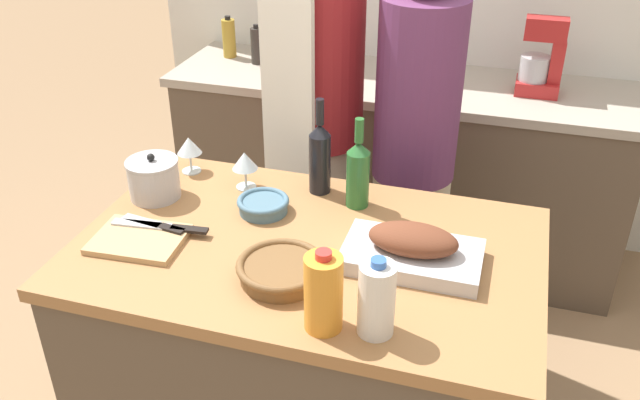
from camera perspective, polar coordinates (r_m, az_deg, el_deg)
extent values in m
cube|color=brown|center=(2.21, -0.95, -14.10)|extent=(1.26, 0.79, 0.87)
cube|color=#A37042|center=(1.92, -1.06, -4.34)|extent=(1.30, 0.81, 0.04)
cube|color=brown|center=(3.33, 6.47, 2.39)|extent=(2.08, 0.58, 0.86)
cube|color=#ADA393|center=(3.15, 6.93, 9.64)|extent=(2.14, 0.60, 0.04)
cube|color=#BCBCC1|center=(1.83, 7.71, -4.81)|extent=(0.37, 0.22, 0.04)
ellipsoid|color=brown|center=(1.80, 7.83, -3.39)|extent=(0.24, 0.13, 0.08)
cylinder|color=brown|center=(1.77, -3.28, -6.05)|extent=(0.22, 0.22, 0.04)
torus|color=brown|center=(1.76, -3.30, -5.48)|extent=(0.23, 0.23, 0.02)
cube|color=tan|center=(1.98, -15.00, -3.22)|extent=(0.26, 0.21, 0.02)
cylinder|color=#B7B7BC|center=(2.18, -13.81, 1.61)|extent=(0.16, 0.16, 0.11)
cylinder|color=#B7B7BC|center=(2.15, -14.01, 3.08)|extent=(0.16, 0.16, 0.01)
sphere|color=black|center=(2.14, -14.07, 3.51)|extent=(0.02, 0.02, 0.02)
cylinder|color=slate|center=(2.06, -4.80, -0.54)|extent=(0.15, 0.15, 0.04)
torus|color=slate|center=(2.05, -4.82, -0.09)|extent=(0.16, 0.16, 0.02)
cylinder|color=orange|center=(1.57, 0.29, -7.86)|extent=(0.09, 0.09, 0.20)
cylinder|color=red|center=(1.51, 0.30, -4.65)|extent=(0.04, 0.04, 0.02)
cylinder|color=white|center=(1.57, 4.78, -8.35)|extent=(0.09, 0.09, 0.19)
cylinder|color=#3360B2|center=(1.50, 4.95, -5.29)|extent=(0.04, 0.04, 0.02)
cylinder|color=black|center=(2.13, -0.02, 3.07)|extent=(0.07, 0.07, 0.19)
cone|color=black|center=(2.08, -0.02, 5.92)|extent=(0.07, 0.07, 0.04)
cylinder|color=black|center=(2.05, -0.02, 7.44)|extent=(0.03, 0.03, 0.08)
cylinder|color=#28662D|center=(2.06, 3.20, 1.75)|extent=(0.07, 0.07, 0.18)
cone|color=#28662D|center=(2.01, 3.28, 4.43)|extent=(0.07, 0.07, 0.03)
cylinder|color=#28662D|center=(1.98, 3.33, 5.86)|extent=(0.03, 0.03, 0.07)
cylinder|color=silver|center=(2.20, -6.23, 1.13)|extent=(0.06, 0.06, 0.00)
cylinder|color=silver|center=(2.19, -6.28, 1.91)|extent=(0.01, 0.01, 0.06)
cone|color=silver|center=(2.16, -6.36, 3.32)|extent=(0.08, 0.08, 0.06)
cylinder|color=silver|center=(2.33, -10.75, 2.43)|extent=(0.06, 0.06, 0.00)
cylinder|color=silver|center=(2.31, -10.83, 3.19)|extent=(0.01, 0.01, 0.06)
cone|color=silver|center=(2.29, -10.98, 4.54)|extent=(0.08, 0.08, 0.06)
cube|color=#B7B7BC|center=(2.03, -14.77, -2.00)|extent=(0.18, 0.05, 0.01)
cube|color=black|center=(1.97, -10.95, -2.44)|extent=(0.11, 0.04, 0.01)
cube|color=#B7B7BC|center=(2.04, -14.75, -1.73)|extent=(0.13, 0.05, 0.01)
cube|color=black|center=(1.98, -12.39, -2.41)|extent=(0.08, 0.04, 0.01)
cube|color=#B22323|center=(3.10, 17.78, 9.06)|extent=(0.18, 0.14, 0.06)
cylinder|color=#B7B7BC|center=(3.08, 17.60, 10.55)|extent=(0.13, 0.13, 0.11)
cube|color=#B22323|center=(3.07, 19.31, 10.93)|extent=(0.05, 0.08, 0.18)
cube|color=#B22323|center=(3.03, 18.54, 13.52)|extent=(0.17, 0.08, 0.09)
cylinder|color=#332D28|center=(3.33, -5.36, 12.79)|extent=(0.06, 0.06, 0.17)
cylinder|color=black|center=(3.31, -5.44, 14.35)|extent=(0.02, 0.02, 0.02)
cylinder|color=#B28E2D|center=(3.44, -7.68, 13.33)|extent=(0.06, 0.06, 0.18)
cylinder|color=black|center=(3.42, -7.79, 14.95)|extent=(0.03, 0.03, 0.02)
cube|color=beige|center=(2.85, -0.11, -2.61)|extent=(0.33, 0.29, 0.86)
cylinder|color=maroon|center=(2.51, -0.12, 12.62)|extent=(0.34, 0.34, 0.71)
cube|color=silver|center=(2.48, -2.74, 7.31)|extent=(0.24, 0.14, 0.91)
cube|color=beige|center=(2.77, 7.24, -4.92)|extent=(0.29, 0.24, 0.78)
cylinder|color=#663360|center=(2.43, 8.32, 9.06)|extent=(0.30, 0.30, 0.65)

